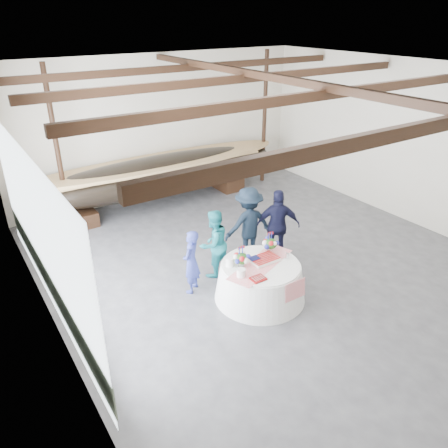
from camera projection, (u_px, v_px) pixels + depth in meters
floor at (278, 270)px, 10.51m from camera, size 10.00×12.00×0.01m
wall_back at (161, 127)px, 14.02m from camera, size 10.00×0.02×4.50m
wall_left at (46, 242)px, 7.05m from camera, size 0.02×12.00×4.50m
wall_right at (422, 147)px, 12.00m from camera, size 0.02×12.00×4.50m
ceiling at (290, 74)px, 8.53m from camera, size 10.00×12.00×0.01m
pavilion_structure at (262, 94)px, 9.40m from camera, size 9.80×11.76×4.50m
open_bay at (40, 240)px, 8.01m from camera, size 0.03×7.00×3.20m
longboat_display at (160, 174)px, 13.60m from camera, size 8.55×1.71×1.60m
banquet_table at (260, 281)px, 9.32m from camera, size 1.95×1.95×0.84m
tabletop_items at (256, 255)px, 9.19m from camera, size 1.88×1.17×0.40m
guest_woman_blue at (191, 262)px, 9.43m from camera, size 0.64×0.61×1.47m
guest_woman_teal at (214, 244)px, 9.99m from camera, size 0.90×0.77×1.63m
guest_man_left at (248, 224)px, 10.62m from camera, size 1.30×0.86×1.88m
guest_man_right at (278, 226)px, 10.60m from camera, size 1.15×0.95×1.84m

